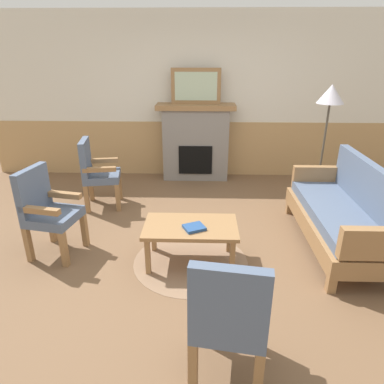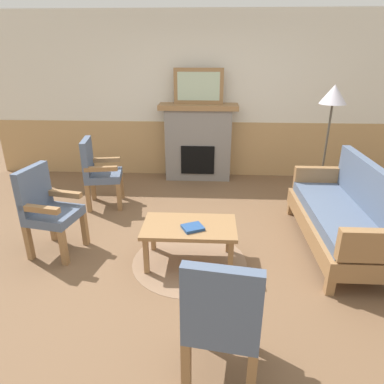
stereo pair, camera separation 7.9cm
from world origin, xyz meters
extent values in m
plane|color=brown|center=(0.00, 0.00, 0.00)|extent=(14.00, 14.00, 0.00)
cube|color=silver|center=(0.00, 2.60, 1.35)|extent=(7.20, 0.12, 2.70)
cube|color=tan|center=(0.00, 2.53, 0.47)|extent=(7.20, 0.02, 0.95)
cube|color=gray|center=(0.00, 2.35, 0.60)|extent=(1.10, 0.36, 1.20)
cube|color=black|center=(0.00, 2.16, 0.38)|extent=(0.56, 0.02, 0.48)
cube|color=olive|center=(0.00, 2.35, 1.24)|extent=(1.30, 0.44, 0.08)
cube|color=olive|center=(0.00, 2.35, 1.56)|extent=(0.80, 0.03, 0.56)
cube|color=#B2C6A8|center=(0.00, 2.33, 1.56)|extent=(0.68, 0.01, 0.44)
cube|color=olive|center=(1.33, 0.96, 0.08)|extent=(0.08, 0.08, 0.16)
cube|color=olive|center=(1.33, -0.72, 0.08)|extent=(0.08, 0.08, 0.16)
cube|color=olive|center=(1.93, 0.96, 0.08)|extent=(0.08, 0.08, 0.16)
cube|color=olive|center=(1.63, 0.12, 0.26)|extent=(0.70, 1.80, 0.20)
cube|color=slate|center=(1.63, 0.12, 0.42)|extent=(0.60, 1.70, 0.12)
cube|color=slate|center=(1.93, 0.12, 0.73)|extent=(0.10, 1.70, 0.50)
cube|color=olive|center=(1.63, 0.97, 0.53)|extent=(0.60, 0.10, 0.30)
cube|color=olive|center=(1.63, -0.73, 0.53)|extent=(0.60, 0.10, 0.30)
cube|color=olive|center=(-0.41, -0.49, 0.20)|extent=(0.05, 0.05, 0.40)
cube|color=olive|center=(0.43, -0.49, 0.20)|extent=(0.05, 0.05, 0.40)
cube|color=olive|center=(-0.41, -0.05, 0.20)|extent=(0.05, 0.05, 0.40)
cube|color=olive|center=(0.43, -0.05, 0.20)|extent=(0.05, 0.05, 0.40)
cube|color=olive|center=(0.01, -0.27, 0.42)|extent=(0.96, 0.56, 0.04)
cylinder|color=#896B51|center=(0.01, -0.27, 0.00)|extent=(1.22, 1.22, 0.01)
cube|color=navy|center=(0.04, -0.35, 0.46)|extent=(0.25, 0.24, 0.03)
cube|color=olive|center=(-1.22, 0.02, 0.20)|extent=(0.07, 0.07, 0.40)
cube|color=olive|center=(-1.30, -0.39, 0.20)|extent=(0.07, 0.07, 0.40)
cube|color=olive|center=(-1.63, 0.10, 0.20)|extent=(0.07, 0.07, 0.40)
cube|color=olive|center=(-1.71, -0.31, 0.20)|extent=(0.07, 0.07, 0.40)
cube|color=slate|center=(-1.46, -0.14, 0.45)|extent=(0.56, 0.56, 0.10)
cube|color=slate|center=(-1.66, -0.10, 0.74)|extent=(0.17, 0.49, 0.48)
cube|color=olive|center=(-1.43, 0.06, 0.62)|extent=(0.45, 0.15, 0.06)
cube|color=olive|center=(-1.50, -0.34, 0.62)|extent=(0.45, 0.15, 0.06)
cube|color=olive|center=(-1.12, 1.37, 0.20)|extent=(0.07, 0.07, 0.40)
cube|color=olive|center=(-1.05, 0.95, 0.20)|extent=(0.07, 0.07, 0.40)
cube|color=olive|center=(-1.53, 1.30, 0.20)|extent=(0.07, 0.07, 0.40)
cube|color=olive|center=(-1.47, 0.89, 0.20)|extent=(0.07, 0.07, 0.40)
cube|color=slate|center=(-1.29, 1.13, 0.45)|extent=(0.55, 0.55, 0.10)
cube|color=slate|center=(-1.49, 1.09, 0.74)|extent=(0.16, 0.49, 0.48)
cube|color=olive|center=(-1.33, 1.33, 0.62)|extent=(0.45, 0.14, 0.06)
cube|color=olive|center=(-1.26, 0.92, 0.62)|extent=(0.45, 0.14, 0.06)
cube|color=olive|center=(0.13, -1.34, 0.20)|extent=(0.07, 0.07, 0.40)
cube|color=olive|center=(0.55, -1.40, 0.20)|extent=(0.07, 0.07, 0.40)
cube|color=olive|center=(0.07, -1.76, 0.20)|extent=(0.07, 0.07, 0.40)
cube|color=olive|center=(0.49, -1.82, 0.20)|extent=(0.07, 0.07, 0.40)
cube|color=slate|center=(0.31, -1.58, 0.45)|extent=(0.54, 0.54, 0.10)
cube|color=slate|center=(0.28, -1.78, 0.74)|extent=(0.49, 0.15, 0.48)
cube|color=olive|center=(0.11, -1.55, 0.62)|extent=(0.13, 0.45, 0.06)
cube|color=olive|center=(0.51, -1.61, 0.62)|extent=(0.13, 0.45, 0.06)
cylinder|color=#332D28|center=(1.83, 1.41, 0.01)|extent=(0.24, 0.24, 0.03)
cylinder|color=#4C473D|center=(1.83, 1.41, 0.73)|extent=(0.03, 0.03, 1.40)
cone|color=silver|center=(1.83, 1.41, 1.55)|extent=(0.36, 0.36, 0.25)
camera|label=1|loc=(0.12, -3.38, 2.10)|focal=32.04mm
camera|label=2|loc=(0.20, -3.37, 2.10)|focal=32.04mm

